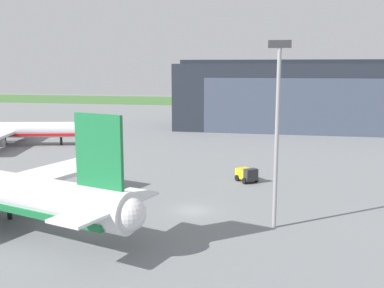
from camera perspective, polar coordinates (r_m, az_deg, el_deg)
ground_plane at (r=56.81m, az=0.08°, el=-8.43°), size 440.00×440.00×0.00m
grass_field_strip at (r=231.39m, az=8.50°, el=5.31°), size 440.00×56.00×0.08m
maintenance_hangar at (r=134.36m, az=14.69°, el=5.90°), size 74.95×28.48×19.67m
airliner_far_left at (r=110.28m, az=-22.38°, el=1.60°), size 37.43×31.13×11.29m
fuel_bowser at (r=70.72m, az=6.96°, el=-3.82°), size 3.79×3.98×2.27m
apron_light_mast at (r=49.20m, az=10.75°, el=2.77°), size 2.40×0.50×20.48m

